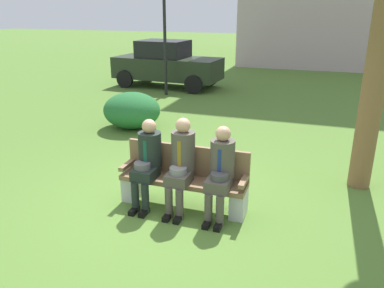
# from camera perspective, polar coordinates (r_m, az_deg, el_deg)

# --- Properties ---
(ground_plane) EXTENTS (80.00, 80.00, 0.00)m
(ground_plane) POSITION_cam_1_polar(r_m,az_deg,el_deg) (5.98, -3.04, -8.29)
(ground_plane) COLOR #50762E
(park_bench) EXTENTS (1.87, 0.44, 0.90)m
(park_bench) POSITION_cam_1_polar(r_m,az_deg,el_deg) (5.67, -1.14, -5.20)
(park_bench) COLOR brown
(park_bench) RESTS_ON ground
(seated_man_left) EXTENTS (0.34, 0.72, 1.29)m
(seated_man_left) POSITION_cam_1_polar(r_m,az_deg,el_deg) (5.63, -6.64, -2.21)
(seated_man_left) COLOR #1E2823
(seated_man_left) RESTS_ON ground
(seated_man_middle) EXTENTS (0.34, 0.72, 1.36)m
(seated_man_middle) POSITION_cam_1_polar(r_m,az_deg,el_deg) (5.43, -1.62, -2.55)
(seated_man_middle) COLOR #4C473D
(seated_man_middle) RESTS_ON ground
(seated_man_right) EXTENTS (0.34, 0.72, 1.30)m
(seated_man_right) POSITION_cam_1_polar(r_m,az_deg,el_deg) (5.27, 4.26, -3.64)
(seated_man_right) COLOR #4C473D
(seated_man_right) RESTS_ON ground
(shrub_near_bench) EXTENTS (1.40, 1.28, 0.87)m
(shrub_near_bench) POSITION_cam_1_polar(r_m,az_deg,el_deg) (9.49, -8.92, 4.97)
(shrub_near_bench) COLOR #246731
(shrub_near_bench) RESTS_ON ground
(parked_car_near) EXTENTS (3.99, 1.92, 1.68)m
(parked_car_near) POSITION_cam_1_polar(r_m,az_deg,el_deg) (14.41, -3.80, 11.76)
(parked_car_near) COLOR #232D1E
(parked_car_near) RESTS_ON ground
(street_lamp) EXTENTS (0.24, 0.24, 3.45)m
(street_lamp) POSITION_cam_1_polar(r_m,az_deg,el_deg) (12.89, -4.08, 16.57)
(street_lamp) COLOR black
(street_lamp) RESTS_ON ground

